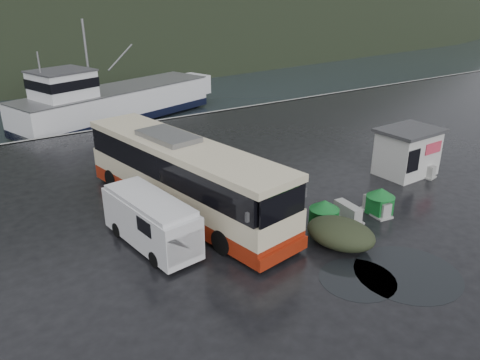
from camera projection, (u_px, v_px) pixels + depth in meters
ground at (257, 225)px, 22.37m from camera, size 160.00×160.00×0.00m
quay_edge at (117, 127)px, 37.92m from camera, size 160.00×0.60×1.50m
coach_bus at (185, 210)px, 23.80m from camera, size 5.65×13.96×3.85m
white_van at (153, 244)px, 20.66m from camera, size 2.64×5.72×2.30m
waste_bin_left at (323, 227)px, 22.10m from camera, size 1.03×1.03×1.42m
waste_bin_right at (378, 214)px, 23.40m from camera, size 1.05×1.05×1.41m
dome_tent at (339, 246)px, 20.55m from camera, size 3.11×3.66×1.22m
ticket_kiosk at (404, 174)px, 28.44m from camera, size 3.72×2.88×2.83m
jersey_barrier_a at (347, 219)px, 22.85m from camera, size 0.95×1.70×0.82m
jersey_barrier_b at (376, 214)px, 23.45m from camera, size 0.99×1.70×0.81m
jersey_barrier_c at (422, 176)px, 28.14m from camera, size 1.07×1.65×0.76m
fishing_trawler at (117, 106)px, 44.47m from camera, size 23.57×12.20×9.26m
puddles at (324, 229)px, 21.96m from camera, size 5.57×14.45×0.01m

